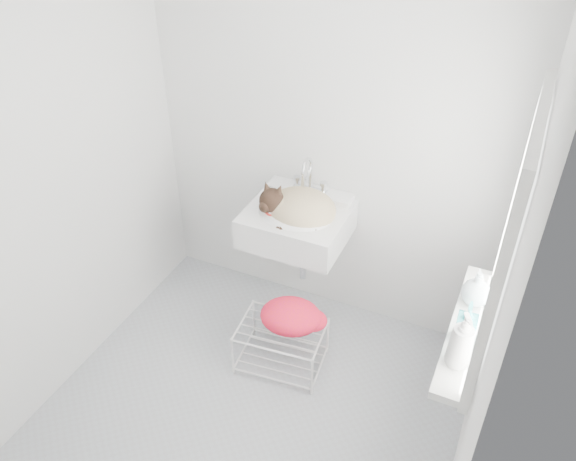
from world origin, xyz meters
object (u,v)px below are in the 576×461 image
at_px(sink, 297,211).
at_px(bottle_b, 463,339).
at_px(bottle_a, 456,363).
at_px(cat, 298,207).
at_px(wire_rack, 281,345).
at_px(bottle_c, 473,302).

height_order(sink, bottle_b, sink).
bearing_deg(sink, bottle_a, -36.15).
xyz_separation_m(sink, cat, (0.01, -0.02, 0.04)).
relative_size(cat, bottle_b, 2.36).
bearing_deg(sink, cat, -53.01).
distance_m(wire_rack, bottle_b, 1.24).
bearing_deg(bottle_a, cat, 144.13).
distance_m(wire_rack, bottle_a, 1.28).
relative_size(bottle_b, bottle_c, 1.08).
distance_m(bottle_b, bottle_c, 0.26).
xyz_separation_m(wire_rack, bottle_b, (1.00, -0.23, 0.70)).
bearing_deg(bottle_a, wire_rack, 158.97).
bearing_deg(sink, wire_rack, -78.95).
relative_size(sink, wire_rack, 1.20).
bearing_deg(sink, bottle_b, -30.54).
bearing_deg(sink, bottle_c, -19.09).
bearing_deg(bottle_b, sink, 149.46).
bearing_deg(bottle_b, wire_rack, 166.88).
bearing_deg(bottle_a, bottle_c, 90.00).
height_order(wire_rack, bottle_a, bottle_a).
xyz_separation_m(cat, bottle_b, (1.06, -0.62, -0.04)).
relative_size(sink, bottle_a, 2.52).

